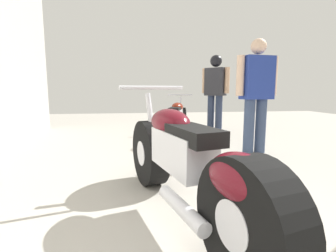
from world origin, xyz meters
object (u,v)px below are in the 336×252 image
object	(u,v)px
motorcycle_maroon_cruiser	(184,164)
mechanic_in_blue	(257,90)
motorcycle_black_naked	(176,121)
mechanic_with_helmet	(215,86)

from	to	relation	value
motorcycle_maroon_cruiser	mechanic_in_blue	xyz separation A→B (m)	(1.48, 1.83, 0.54)
motorcycle_maroon_cruiser	motorcycle_black_naked	distance (m)	3.22
motorcycle_black_naked	motorcycle_maroon_cruiser	bearing A→B (deg)	-98.69
motorcycle_maroon_cruiser	mechanic_in_blue	size ratio (longest dim) A/B	1.24
mechanic_in_blue	mechanic_with_helmet	size ratio (longest dim) A/B	0.97
motorcycle_maroon_cruiser	mechanic_with_helmet	bearing A→B (deg)	68.57
motorcycle_maroon_cruiser	motorcycle_black_naked	bearing A→B (deg)	81.31
mechanic_with_helmet	motorcycle_black_naked	bearing A→B (deg)	-142.74
motorcycle_black_naked	mechanic_with_helmet	size ratio (longest dim) A/B	1.05
motorcycle_black_naked	mechanic_in_blue	world-z (taller)	mechanic_in_blue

